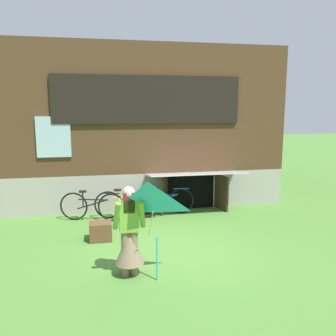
{
  "coord_description": "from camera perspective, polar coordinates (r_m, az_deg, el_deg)",
  "views": [
    {
      "loc": [
        -1.37,
        -6.93,
        2.98
      ],
      "look_at": [
        0.14,
        0.82,
        1.63
      ],
      "focal_mm": 37.7,
      "sensor_mm": 36.0,
      "label": 1
    }
  ],
  "objects": [
    {
      "name": "ground_plane",
      "position": [
        7.67,
        0.17,
        -13.14
      ],
      "size": [
        60.0,
        60.0,
        0.0
      ],
      "primitive_type": "plane",
      "color": "#4C7F33"
    },
    {
      "name": "log_house",
      "position": [
        12.48,
        -4.73,
        6.99
      ],
      "size": [
        8.34,
        6.03,
        4.78
      ],
      "color": "#9E998E",
      "rests_on": "ground_plane"
    },
    {
      "name": "person",
      "position": [
        6.42,
        -6.26,
        -11.26
      ],
      "size": [
        0.61,
        0.52,
        1.63
      ],
      "rotation": [
        0.0,
        0.0,
        0.41
      ],
      "color": "#7F6B51",
      "rests_on": "ground_plane"
    },
    {
      "name": "kite",
      "position": [
        5.74,
        -3.26,
        -6.54
      ],
      "size": [
        1.11,
        1.01,
        1.74
      ],
      "color": "#2DB2CC",
      "rests_on": "ground_plane"
    },
    {
      "name": "bicycle_blue",
      "position": [
        9.99,
        -0.73,
        -5.35
      ],
      "size": [
        1.72,
        0.19,
        0.78
      ],
      "rotation": [
        0.0,
        0.0,
        -0.09
      ],
      "color": "black",
      "rests_on": "ground_plane"
    },
    {
      "name": "bicycle_yellow",
      "position": [
        9.7,
        -6.61,
        -5.81
      ],
      "size": [
        1.78,
        0.32,
        0.81
      ],
      "rotation": [
        0.0,
        0.0,
        -0.16
      ],
      "color": "black",
      "rests_on": "ground_plane"
    },
    {
      "name": "bicycle_black",
      "position": [
        9.63,
        -12.1,
        -6.06
      ],
      "size": [
        1.74,
        0.55,
        0.82
      ],
      "rotation": [
        0.0,
        0.0,
        -0.29
      ],
      "color": "black",
      "rests_on": "ground_plane"
    },
    {
      "name": "wooden_crate",
      "position": [
        8.28,
        -10.84,
        -10.01
      ],
      "size": [
        0.5,
        0.42,
        0.42
      ],
      "primitive_type": "cube",
      "color": "brown",
      "rests_on": "ground_plane"
    }
  ]
}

